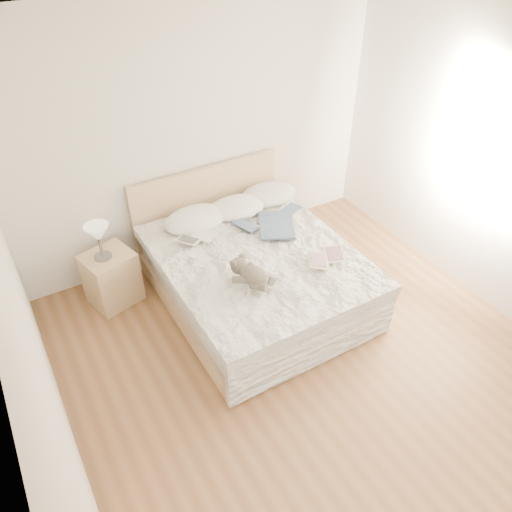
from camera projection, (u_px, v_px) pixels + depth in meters
name	position (u px, v px, depth m)	size (l,w,h in m)	color
floor	(322.00, 375.00, 4.31)	(4.00, 4.50, 0.00)	brown
ceiling	(363.00, 50.00, 2.65)	(4.00, 4.50, 0.00)	white
wall_back	(199.00, 134.00, 5.01)	(4.00, 0.02, 2.70)	silver
wall_left	(41.00, 365.00, 2.68)	(0.02, 4.50, 2.70)	silver
window	(496.00, 156.00, 4.41)	(0.02, 1.30, 1.10)	white
bed	(253.00, 272.00, 4.93)	(1.72, 2.14, 1.00)	tan
nightstand	(112.00, 278.00, 4.90)	(0.45, 0.40, 0.56)	tan
table_lamp	(98.00, 235.00, 4.55)	(0.29, 0.29, 0.36)	#4E4A43
pillow_left	(195.00, 219.00, 5.07)	(0.66, 0.46, 0.20)	white
pillow_middle	(237.00, 207.00, 5.25)	(0.61, 0.43, 0.18)	white
pillow_right	(269.00, 194.00, 5.46)	(0.63, 0.44, 0.19)	white
blouse	(276.00, 225.00, 5.01)	(0.53, 0.56, 0.02)	#32435F
photo_book	(196.00, 238.00, 4.83)	(0.31, 0.22, 0.02)	white
childrens_book	(326.00, 258.00, 4.59)	(0.38, 0.25, 0.02)	#EFE8C2
teddy_bear	(254.00, 282.00, 4.29)	(0.26, 0.37, 0.19)	brown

